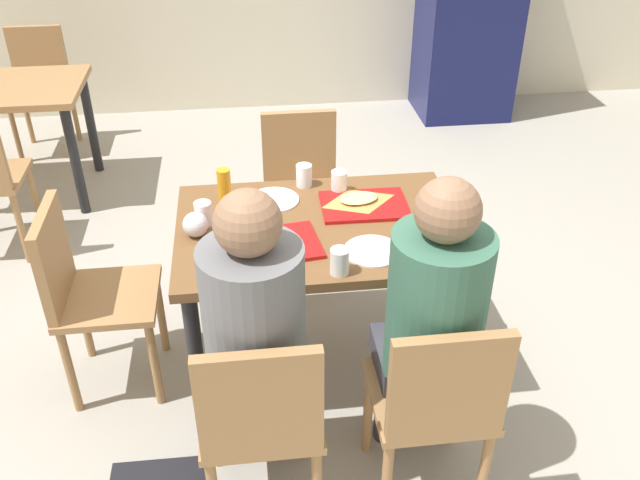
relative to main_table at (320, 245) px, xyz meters
The scene contains 23 objects.
ground_plane 0.64m from the main_table, ahead, with size 10.00×10.00×0.02m, color #9E998E.
main_table is the anchor object (origin of this frame).
chair_near_left 0.84m from the main_table, 110.24° to the right, with size 0.40×0.40×0.86m.
chair_near_right 0.84m from the main_table, 69.76° to the right, with size 0.40×0.40×0.86m.
chair_far_side 0.79m from the main_table, 90.00° to the left, with size 0.40×0.40×0.86m.
chair_left_end 0.97m from the main_table, behind, with size 0.40×0.40×0.86m.
person_in_red 0.71m from the main_table, 114.19° to the right, with size 0.32×0.42×1.27m.
person_in_brown_jacket 0.71m from the main_table, 65.81° to the right, with size 0.32×0.42×1.27m.
tray_red_near 0.27m from the main_table, 145.31° to the right, with size 0.36×0.26×0.02m, color #B21414.
tray_red_far 0.26m from the main_table, 30.68° to the left, with size 0.36×0.26×0.02m, color #B21414.
paper_plate_center 0.30m from the main_table, 128.24° to the left, with size 0.22×0.22×0.01m, color white.
paper_plate_near_edge 0.30m from the main_table, 51.76° to the right, with size 0.22×0.22×0.01m, color white.
pizza_slice_a 0.29m from the main_table, 148.98° to the right, with size 0.20×0.23×0.02m.
pizza_slice_b 0.26m from the main_table, 38.07° to the left, with size 0.26×0.20×0.02m.
plastic_cup_a 0.37m from the main_table, 94.86° to the left, with size 0.07×0.07×0.10m, color white.
plastic_cup_b 0.37m from the main_table, 85.14° to the right, with size 0.07×0.07×0.10m, color white.
plastic_cup_c 0.49m from the main_table, behind, with size 0.07×0.07×0.10m, color white.
plastic_cup_d 0.32m from the main_table, 66.03° to the left, with size 0.07×0.07×0.10m, color white.
soda_can 0.52m from the main_table, ahead, with size 0.07×0.07×0.12m, color #B7BCC6.
condiment_bottle 0.47m from the main_table, 149.64° to the left, with size 0.06×0.06×0.16m, color orange.
foil_bundle 0.51m from the main_table, behind, with size 0.10×0.10×0.10m, color silver.
background_table 2.48m from the main_table, 132.76° to the left, with size 0.90×0.70×0.73m.
background_chair_far 3.06m from the main_table, 123.38° to the left, with size 0.40×0.40×0.86m.
Camera 1 is at (-0.29, -2.33, 2.17)m, focal length 38.42 mm.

